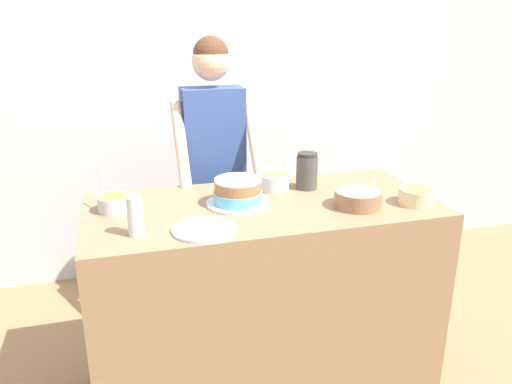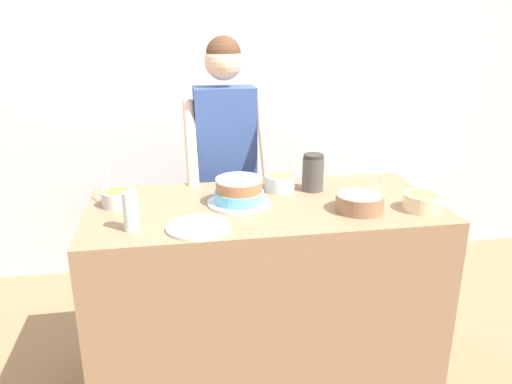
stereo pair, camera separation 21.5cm
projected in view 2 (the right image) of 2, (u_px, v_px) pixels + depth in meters
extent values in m
cube|color=silver|center=(227.00, 86.00, 3.38)|extent=(10.00, 0.05, 2.60)
cube|color=#8C6B4C|center=(264.00, 297.00, 2.37)|extent=(1.55, 0.72, 0.94)
cylinder|color=#2D2D38|center=(215.00, 259.00, 2.92)|extent=(0.10, 0.10, 0.79)
cylinder|color=#2D2D38|center=(240.00, 257.00, 2.94)|extent=(0.10, 0.10, 0.79)
cube|color=#334C8C|center=(225.00, 143.00, 2.70)|extent=(0.32, 0.18, 0.59)
cylinder|color=beige|center=(191.00, 152.00, 2.52)|extent=(0.06, 0.37, 0.50)
cylinder|color=beige|center=(265.00, 149.00, 2.58)|extent=(0.06, 0.37, 0.50)
sphere|color=beige|center=(224.00, 61.00, 2.56)|extent=(0.20, 0.20, 0.20)
sphere|color=#51331E|center=(223.00, 54.00, 2.55)|extent=(0.18, 0.18, 0.18)
cylinder|color=silver|center=(239.00, 203.00, 2.22)|extent=(0.28, 0.28, 0.01)
cylinder|color=#60B7E0|center=(239.00, 196.00, 2.21)|extent=(0.22, 0.22, 0.05)
cylinder|color=#9E663D|center=(239.00, 186.00, 2.19)|extent=(0.21, 0.21, 0.05)
cylinder|color=white|center=(239.00, 179.00, 2.18)|extent=(0.21, 0.21, 0.01)
cylinder|color=beige|center=(422.00, 202.00, 2.14)|extent=(0.16, 0.16, 0.07)
cylinder|color=olive|center=(423.00, 196.00, 2.13)|extent=(0.14, 0.14, 0.01)
cylinder|color=#936B4C|center=(360.00, 202.00, 2.13)|extent=(0.21, 0.21, 0.07)
cylinder|color=white|center=(360.00, 196.00, 2.12)|extent=(0.18, 0.18, 0.01)
cylinder|color=silver|center=(378.00, 190.00, 2.11)|extent=(0.03, 0.09, 0.17)
cylinder|color=silver|center=(119.00, 198.00, 2.19)|extent=(0.14, 0.14, 0.07)
cylinder|color=#EF9938|center=(118.00, 192.00, 2.18)|extent=(0.12, 0.12, 0.01)
cylinder|color=silver|center=(107.00, 184.00, 2.18)|extent=(0.03, 0.06, 0.17)
cylinder|color=silver|center=(280.00, 183.00, 2.39)|extent=(0.14, 0.14, 0.07)
cylinder|color=#F2DB4C|center=(280.00, 177.00, 2.38)|extent=(0.12, 0.12, 0.01)
cylinder|color=silver|center=(290.00, 175.00, 2.36)|extent=(0.03, 0.05, 0.14)
cylinder|color=silver|center=(131.00, 211.00, 1.92)|extent=(0.06, 0.06, 0.16)
cylinder|color=silver|center=(199.00, 227.00, 1.95)|extent=(0.26, 0.26, 0.01)
cylinder|color=#4C4742|center=(313.00, 174.00, 2.37)|extent=(0.10, 0.10, 0.16)
cylinder|color=#322D28|center=(314.00, 156.00, 2.35)|extent=(0.09, 0.09, 0.02)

